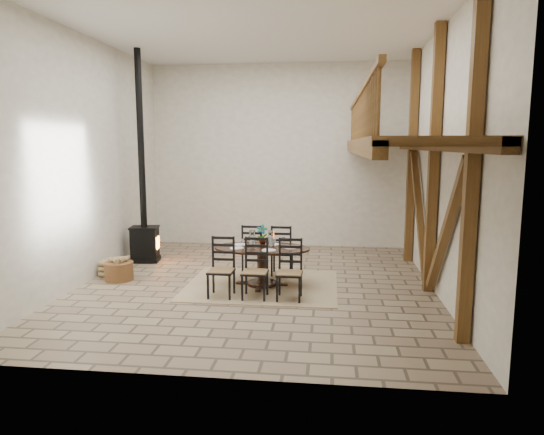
# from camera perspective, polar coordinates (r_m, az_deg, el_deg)

# --- Properties ---
(ground) EXTENTS (8.00, 8.00, 0.00)m
(ground) POSITION_cam_1_polar(r_m,az_deg,el_deg) (9.94, -1.87, -7.88)
(ground) COLOR gray
(ground) RESTS_ON ground
(room_shell) EXTENTS (7.02, 8.02, 5.01)m
(room_shell) POSITION_cam_1_polar(r_m,az_deg,el_deg) (9.43, 5.31, 9.76)
(room_shell) COLOR white
(room_shell) RESTS_ON ground
(rug) EXTENTS (3.00, 2.50, 0.02)m
(rug) POSITION_cam_1_polar(r_m,az_deg,el_deg) (9.86, -1.19, -7.96)
(rug) COLOR tan
(rug) RESTS_ON ground
(dining_table) EXTENTS (1.93, 2.15, 1.23)m
(dining_table) POSITION_cam_1_polar(r_m,az_deg,el_deg) (9.63, -1.31, -5.76)
(dining_table) COLOR black
(dining_table) RESTS_ON ground
(wood_stove) EXTENTS (0.73, 0.60, 5.00)m
(wood_stove) POSITION_cam_1_polar(r_m,az_deg,el_deg) (12.04, -14.85, 0.20)
(wood_stove) COLOR black
(wood_stove) RESTS_ON ground
(log_basket) EXTENTS (0.59, 0.59, 0.49)m
(log_basket) POSITION_cam_1_polar(r_m,az_deg,el_deg) (10.69, -17.55, -5.93)
(log_basket) COLOR brown
(log_basket) RESTS_ON ground
(log_stack) EXTENTS (0.37, 0.38, 0.35)m
(log_stack) POSITION_cam_1_polar(r_m,az_deg,el_deg) (11.08, -18.60, -5.66)
(log_stack) COLOR tan
(log_stack) RESTS_ON ground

